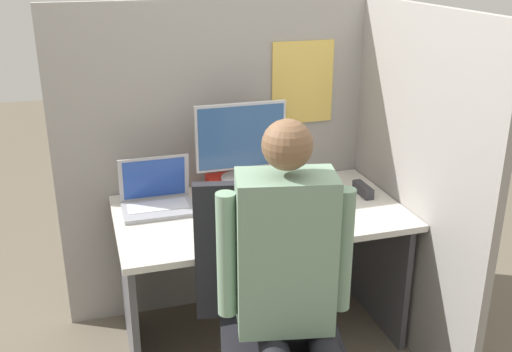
{
  "coord_description": "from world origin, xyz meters",
  "views": [
    {
      "loc": [
        -0.76,
        -2.08,
        1.86
      ],
      "look_at": [
        -0.08,
        0.19,
        0.95
      ],
      "focal_mm": 42.0,
      "sensor_mm": 36.0,
      "label": 1
    }
  ],
  "objects_px": {
    "carrot_toy": "(317,221)",
    "office_chair": "(269,319)",
    "stapler": "(363,190)",
    "laptop": "(157,199)",
    "person": "(292,282)",
    "monitor": "(241,142)",
    "paper_box": "(242,186)"
  },
  "relations": [
    {
      "from": "paper_box",
      "to": "laptop",
      "type": "distance_m",
      "value": 0.44
    },
    {
      "from": "monitor",
      "to": "person",
      "type": "height_order",
      "value": "person"
    },
    {
      "from": "carrot_toy",
      "to": "office_chair",
      "type": "relative_size",
      "value": 0.15
    },
    {
      "from": "laptop",
      "to": "person",
      "type": "xyz_separation_m",
      "value": [
        0.34,
        -0.91,
        0.02
      ]
    },
    {
      "from": "stapler",
      "to": "person",
      "type": "bearing_deg",
      "value": -129.99
    },
    {
      "from": "laptop",
      "to": "person",
      "type": "height_order",
      "value": "person"
    },
    {
      "from": "monitor",
      "to": "carrot_toy",
      "type": "xyz_separation_m",
      "value": [
        0.22,
        -0.46,
        -0.25
      ]
    },
    {
      "from": "laptop",
      "to": "paper_box",
      "type": "bearing_deg",
      "value": 9.82
    },
    {
      "from": "person",
      "to": "stapler",
      "type": "bearing_deg",
      "value": 50.01
    },
    {
      "from": "carrot_toy",
      "to": "person",
      "type": "bearing_deg",
      "value": -120.56
    },
    {
      "from": "monitor",
      "to": "laptop",
      "type": "bearing_deg",
      "value": -169.82
    },
    {
      "from": "paper_box",
      "to": "laptop",
      "type": "xyz_separation_m",
      "value": [
        -0.43,
        -0.07,
        0.01
      ]
    },
    {
      "from": "monitor",
      "to": "office_chair",
      "type": "height_order",
      "value": "monitor"
    },
    {
      "from": "laptop",
      "to": "office_chair",
      "type": "bearing_deg",
      "value": -67.63
    },
    {
      "from": "monitor",
      "to": "person",
      "type": "distance_m",
      "value": 1.01
    },
    {
      "from": "carrot_toy",
      "to": "person",
      "type": "distance_m",
      "value": 0.62
    },
    {
      "from": "paper_box",
      "to": "laptop",
      "type": "relative_size",
      "value": 0.96
    },
    {
      "from": "monitor",
      "to": "stapler",
      "type": "distance_m",
      "value": 0.66
    },
    {
      "from": "office_chair",
      "to": "person",
      "type": "bearing_deg",
      "value": -78.33
    },
    {
      "from": "laptop",
      "to": "stapler",
      "type": "height_order",
      "value": "laptop"
    },
    {
      "from": "office_chair",
      "to": "person",
      "type": "relative_size",
      "value": 0.77
    },
    {
      "from": "stapler",
      "to": "office_chair",
      "type": "height_order",
      "value": "office_chair"
    },
    {
      "from": "carrot_toy",
      "to": "office_chair",
      "type": "height_order",
      "value": "office_chair"
    },
    {
      "from": "paper_box",
      "to": "person",
      "type": "height_order",
      "value": "person"
    },
    {
      "from": "office_chair",
      "to": "paper_box",
      "type": "bearing_deg",
      "value": 81.73
    },
    {
      "from": "laptop",
      "to": "stapler",
      "type": "xyz_separation_m",
      "value": [
        1.01,
        -0.12,
        -0.02
      ]
    },
    {
      "from": "paper_box",
      "to": "carrot_toy",
      "type": "relative_size",
      "value": 2.03
    },
    {
      "from": "office_chair",
      "to": "person",
      "type": "height_order",
      "value": "person"
    },
    {
      "from": "carrot_toy",
      "to": "office_chair",
      "type": "xyz_separation_m",
      "value": [
        -0.34,
        -0.37,
        -0.2
      ]
    },
    {
      "from": "monitor",
      "to": "laptop",
      "type": "distance_m",
      "value": 0.49
    },
    {
      "from": "carrot_toy",
      "to": "office_chair",
      "type": "bearing_deg",
      "value": -132.55
    },
    {
      "from": "laptop",
      "to": "office_chair",
      "type": "distance_m",
      "value": 0.85
    }
  ]
}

